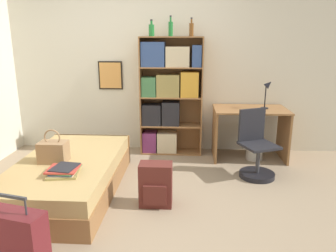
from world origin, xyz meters
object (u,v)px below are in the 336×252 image
(desk, at_px, (250,125))
(waste_bin, at_px, (254,152))
(desk_chair, at_px, (256,155))
(bottle_clear, at_px, (191,29))
(bed, at_px, (69,175))
(bottle_brown, at_px, (171,28))
(bookcase, at_px, (168,94))
(bottle_green, at_px, (152,30))
(backpack, at_px, (156,185))
(desk_lamp, at_px, (268,89))
(book_stack_on_bed, at_px, (64,171))
(suitcase, at_px, (16,245))
(handbag, at_px, (53,151))

(desk, height_order, waste_bin, desk)
(desk_chair, bearing_deg, bottle_clear, 133.81)
(bed, xyz_separation_m, bottle_brown, (1.08, 1.43, 1.65))
(waste_bin, bearing_deg, bed, -153.10)
(bookcase, relative_size, bottle_green, 7.53)
(bottle_green, height_order, backpack, bottle_green)
(bottle_green, relative_size, desk_lamp, 0.55)
(book_stack_on_bed, xyz_separation_m, bottle_clear, (1.26, 1.88, 1.41))
(bottle_clear, distance_m, desk, 1.60)
(book_stack_on_bed, bearing_deg, suitcase, -89.68)
(handbag, height_order, bottle_brown, bottle_brown)
(handbag, xyz_separation_m, desk_chair, (2.33, 0.68, -0.24))
(bed, bearing_deg, desk, 29.02)
(bottle_brown, height_order, waste_bin, bottle_brown)
(bottle_green, bearing_deg, handbag, -121.74)
(bed, height_order, desk_lamp, desk_lamp)
(book_stack_on_bed, relative_size, desk_chair, 0.45)
(book_stack_on_bed, height_order, desk, desk)
(handbag, height_order, desk, handbag)
(desk_lamp, distance_m, desk_chair, 1.04)
(book_stack_on_bed, height_order, bookcase, bookcase)
(bed, bearing_deg, bottle_brown, 52.91)
(book_stack_on_bed, relative_size, bottle_clear, 1.49)
(suitcase, xyz_separation_m, desk_chair, (2.10, 1.99, 0.00))
(desk_chair, relative_size, backpack, 1.83)
(bookcase, height_order, desk_chair, bookcase)
(bookcase, height_order, desk_lamp, bookcase)
(desk, xyz_separation_m, waste_bin, (0.08, -0.07, -0.39))
(suitcase, bearing_deg, desk_lamp, 48.72)
(book_stack_on_bed, bearing_deg, backpack, 9.89)
(suitcase, height_order, desk_chair, desk_chair)
(suitcase, bearing_deg, book_stack_on_bed, 90.32)
(suitcase, distance_m, desk, 3.41)
(bed, height_order, book_stack_on_bed, book_stack_on_bed)
(desk_lamp, relative_size, waste_bin, 1.77)
(bottle_brown, bearing_deg, bed, -127.09)
(bookcase, bearing_deg, bottle_brown, 27.64)
(handbag, bearing_deg, bookcase, 52.69)
(bed, relative_size, suitcase, 2.94)
(book_stack_on_bed, distance_m, bottle_brown, 2.53)
(handbag, xyz_separation_m, desk, (2.36, 1.35, -0.02))
(suitcase, bearing_deg, handbag, 100.14)
(bottle_green, relative_size, bottle_clear, 0.90)
(handbag, distance_m, suitcase, 1.35)
(desk, height_order, backpack, desk)
(suitcase, xyz_separation_m, backpack, (0.90, 1.15, -0.04))
(handbag, distance_m, book_stack_on_bed, 0.40)
(suitcase, distance_m, bookcase, 3.05)
(book_stack_on_bed, relative_size, backpack, 0.82)
(bottle_brown, distance_m, backpack, 2.35)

